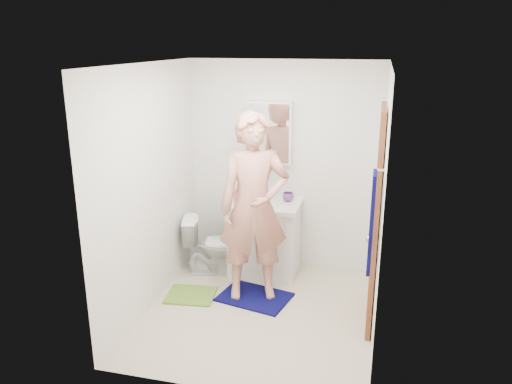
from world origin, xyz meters
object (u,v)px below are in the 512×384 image
at_px(soap_dispenser, 238,193).
at_px(man, 254,208).
at_px(vanity_cabinet, 265,239).
at_px(toothbrush_cup, 288,197).
at_px(towel, 372,223).
at_px(medicine_cabinet, 270,133).
at_px(toilet, 213,245).

xyz_separation_m(soap_dispenser, man, (0.32, -0.54, 0.03)).
height_order(vanity_cabinet, soap_dispenser, soap_dispenser).
xyz_separation_m(vanity_cabinet, toothbrush_cup, (0.24, 0.10, 0.50)).
distance_m(towel, soap_dispenser, 2.07).
bearing_deg(medicine_cabinet, toothbrush_cup, -27.39).
bearing_deg(medicine_cabinet, toilet, -146.42).
bearing_deg(soap_dispenser, man, -58.94).
bearing_deg(toothbrush_cup, vanity_cabinet, -158.07).
bearing_deg(toothbrush_cup, soap_dispenser, -163.04).
relative_size(soap_dispenser, toothbrush_cup, 1.64).
bearing_deg(man, soap_dispenser, 102.18).
relative_size(vanity_cabinet, soap_dispenser, 3.88).
distance_m(medicine_cabinet, towel, 2.11).
height_order(vanity_cabinet, medicine_cabinet, medicine_cabinet).
xyz_separation_m(medicine_cabinet, soap_dispenser, (-0.30, -0.29, -0.65)).
distance_m(medicine_cabinet, soap_dispenser, 0.77).
bearing_deg(soap_dispenser, vanity_cabinet, 12.70).
height_order(towel, toothbrush_cup, towel).
xyz_separation_m(soap_dispenser, toothbrush_cup, (0.54, 0.17, -0.05)).
bearing_deg(vanity_cabinet, soap_dispenser, -167.30).
xyz_separation_m(vanity_cabinet, soap_dispenser, (-0.30, -0.07, 0.55)).
relative_size(towel, toothbrush_cup, 6.35).
bearing_deg(man, vanity_cabinet, 73.36).
relative_size(medicine_cabinet, man, 0.36).
distance_m(medicine_cabinet, man, 1.03).
bearing_deg(man, toilet, 124.33).
distance_m(soap_dispenser, toothbrush_cup, 0.57).
xyz_separation_m(towel, toilet, (-1.76, 1.33, -0.91)).
distance_m(soap_dispenser, man, 0.63).
xyz_separation_m(toilet, man, (0.60, -0.45, 0.65)).
height_order(medicine_cabinet, soap_dispenser, medicine_cabinet).
relative_size(medicine_cabinet, toilet, 1.04).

